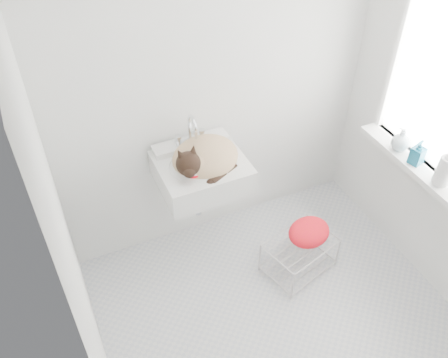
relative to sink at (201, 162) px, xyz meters
name	(u,v)px	position (x,y,z in m)	size (l,w,h in m)	color
floor	(279,318)	(0.22, -0.74, -0.85)	(2.20, 2.00, 0.02)	silver
back_wall	(216,79)	(0.22, 0.26, 0.40)	(2.20, 0.02, 2.50)	silver
left_wall	(70,246)	(-0.88, -0.74, 0.40)	(0.02, 2.00, 2.50)	silver
window_glass	(447,89)	(1.31, -0.54, 0.50)	(0.01, 0.80, 1.00)	white
window_frame	(444,89)	(1.29, -0.54, 0.50)	(0.04, 0.90, 1.10)	white
windowsill	(413,163)	(1.23, -0.54, -0.02)	(0.16, 0.88, 0.04)	white
sink	(201,162)	(0.00, 0.00, 0.00)	(0.56, 0.49, 0.22)	silver
faucet	(190,128)	(0.00, 0.18, 0.14)	(0.20, 0.14, 0.20)	silver
cat	(204,158)	(0.01, -0.02, 0.04)	(0.48, 0.42, 0.28)	tan
wire_rack	(299,254)	(0.55, -0.43, -0.70)	(0.46, 0.32, 0.27)	beige
towel	(308,235)	(0.60, -0.42, -0.55)	(0.31, 0.22, 0.13)	red
bottle_a	(439,184)	(1.22, -0.78, 0.00)	(0.09, 0.09, 0.23)	white
bottle_b	(415,163)	(1.22, -0.56, 0.00)	(0.08, 0.08, 0.17)	#146482
bottle_c	(398,149)	(1.22, -0.41, 0.00)	(0.12, 0.12, 0.16)	silver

